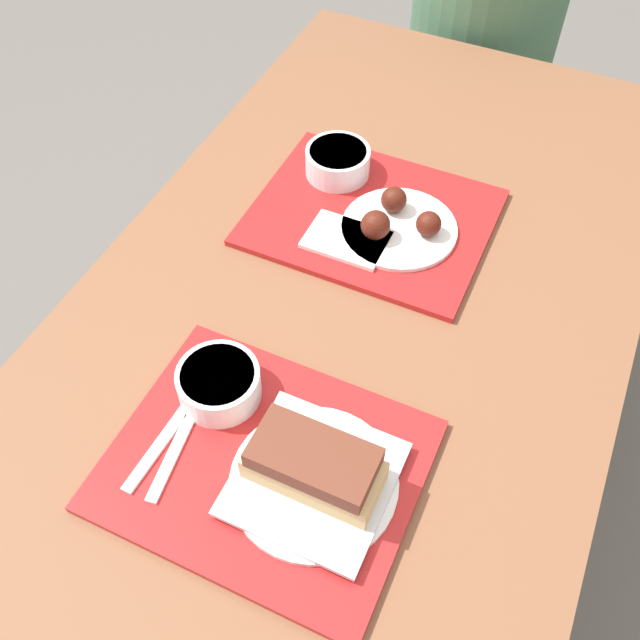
# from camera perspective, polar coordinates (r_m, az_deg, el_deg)

# --- Properties ---
(ground_plane) EXTENTS (12.00, 12.00, 0.00)m
(ground_plane) POSITION_cam_1_polar(r_m,az_deg,el_deg) (1.75, 0.73, -16.09)
(ground_plane) COLOR #605B56
(picnic_table) EXTENTS (0.85, 1.77, 0.74)m
(picnic_table) POSITION_cam_1_polar(r_m,az_deg,el_deg) (1.17, 1.05, -3.94)
(picnic_table) COLOR brown
(picnic_table) RESTS_ON ground_plane
(picnic_bench_far) EXTENTS (0.81, 0.28, 0.43)m
(picnic_bench_far) POSITION_cam_1_polar(r_m,az_deg,el_deg) (2.14, 13.54, 14.33)
(picnic_bench_far) COLOR brown
(picnic_bench_far) RESTS_ON ground_plane
(tray_near) EXTENTS (0.41, 0.33, 0.01)m
(tray_near) POSITION_cam_1_polar(r_m,az_deg,el_deg) (0.98, -4.42, -11.48)
(tray_near) COLOR red
(tray_near) RESTS_ON picnic_table
(tray_far) EXTENTS (0.41, 0.33, 0.01)m
(tray_far) POSITION_cam_1_polar(r_m,az_deg,el_deg) (1.27, 4.14, 8.21)
(tray_far) COLOR red
(tray_far) RESTS_ON picnic_table
(bowl_coleslaw_near) EXTENTS (0.12, 0.12, 0.05)m
(bowl_coleslaw_near) POSITION_cam_1_polar(r_m,az_deg,el_deg) (1.01, -8.09, -4.98)
(bowl_coleslaw_near) COLOR silver
(bowl_coleslaw_near) RESTS_ON tray_near
(brisket_sandwich_plate) EXTENTS (0.22, 0.22, 0.08)m
(brisket_sandwich_plate) POSITION_cam_1_polar(r_m,az_deg,el_deg) (0.93, -0.50, -12.04)
(brisket_sandwich_plate) COLOR white
(brisket_sandwich_plate) RESTS_ON tray_near
(plastic_fork_near) EXTENTS (0.02, 0.17, 0.00)m
(plastic_fork_near) POSITION_cam_1_polar(r_m,az_deg,el_deg) (1.01, -12.43, -9.34)
(plastic_fork_near) COLOR white
(plastic_fork_near) RESTS_ON tray_near
(plastic_knife_near) EXTENTS (0.04, 0.17, 0.00)m
(plastic_knife_near) POSITION_cam_1_polar(r_m,az_deg,el_deg) (1.00, -11.37, -9.84)
(plastic_knife_near) COLOR white
(plastic_knife_near) RESTS_ON tray_near
(bowl_coleslaw_far) EXTENTS (0.12, 0.12, 0.05)m
(bowl_coleslaw_far) POSITION_cam_1_polar(r_m,az_deg,el_deg) (1.33, 1.43, 12.64)
(bowl_coleslaw_far) COLOR silver
(bowl_coleslaw_far) RESTS_ON tray_far
(wings_plate_far) EXTENTS (0.20, 0.20, 0.06)m
(wings_plate_far) POSITION_cam_1_polar(r_m,az_deg,el_deg) (1.23, 6.21, 7.75)
(wings_plate_far) COLOR white
(wings_plate_far) RESTS_ON tray_far
(napkin_far) EXTENTS (0.14, 0.09, 0.01)m
(napkin_far) POSITION_cam_1_polar(r_m,az_deg,el_deg) (1.21, 2.12, 6.45)
(napkin_far) COLOR white
(napkin_far) RESTS_ON tray_far
(person_seated_across) EXTENTS (0.37, 0.37, 0.68)m
(person_seated_across) POSITION_cam_1_polar(r_m,az_deg,el_deg) (1.97, 13.25, 22.96)
(person_seated_across) COLOR #477051
(person_seated_across) RESTS_ON picnic_bench_far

